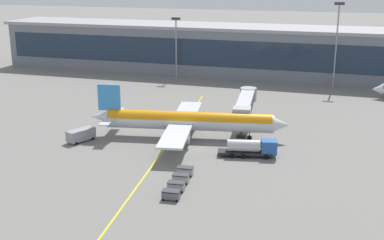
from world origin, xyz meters
The scene contains 13 objects.
ground_plane centered at (0.00, 0.00, 0.00)m, with size 700.00×700.00×0.00m, color slate.
apron_lead_in_line centered at (-5.40, 2.00, 0.00)m, with size 0.30×80.00×0.01m, color yellow.
terminal_building centered at (-6.33, 74.21, 7.98)m, with size 164.37×20.21×15.93m.
main_airliner centered at (-2.71, 6.20, 3.65)m, with size 40.86×32.70×10.75m.
jet_bridge centered at (6.60, 19.50, 4.68)m, with size 6.01×21.69×6.35m.
fuel_tanker centered at (11.81, -0.79, 1.75)m, with size 11.08×4.66×3.25m.
lavatory_truck centered at (-22.71, -2.25, 1.42)m, with size 4.50×6.23×2.50m.
baggage_cart_0 centered at (3.66, -22.42, 0.78)m, with size 2.77×1.83×1.48m.
baggage_cart_1 centered at (3.39, -19.24, 0.78)m, with size 2.77×1.83×1.48m.
baggage_cart_2 centered at (3.11, -16.05, 0.78)m, with size 2.77×1.83×1.48m.
baggage_cart_3 centered at (2.83, -12.86, 0.78)m, with size 2.77×1.83×1.48m.
apron_light_mast_0 centered at (-24.17, 62.25, 11.48)m, with size 2.80×0.50×19.16m.
apron_light_mast_1 centered at (24.17, 62.25, 14.31)m, with size 2.80×0.50×24.62m.
Camera 1 is at (27.09, -88.15, 33.17)m, focal length 47.37 mm.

